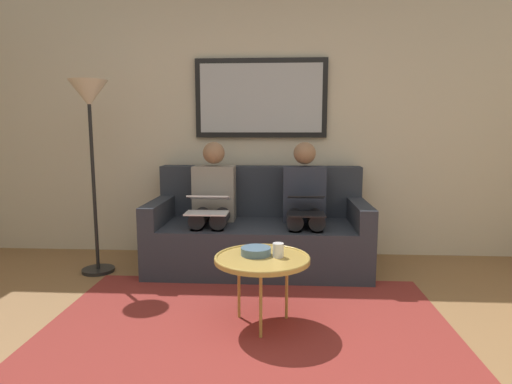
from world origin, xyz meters
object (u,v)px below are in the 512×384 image
framed_mirror (261,98)px  coffee_table (262,260)px  person_right (213,202)px  standing_lamp (90,115)px  bowl (256,251)px  laptop_black (306,205)px  person_left (304,202)px  couch (259,232)px  laptop_white (208,204)px  cup (278,250)px

framed_mirror → coffee_table: size_ratio=2.09×
person_right → standing_lamp: bearing=11.2°
bowl → laptop_black: 0.94m
standing_lamp → bowl: bearing=148.3°
laptop_black → person_left: bearing=-90.0°
bowl → standing_lamp: 1.93m
laptop_black → bowl: bearing=66.7°
framed_mirror → bowl: bearing=91.6°
couch → standing_lamp: (1.41, 0.27, 1.06)m
laptop_black → laptop_white: laptop_black is taller
coffee_table → person_left: bearing=-105.8°
coffee_table → bowl: size_ratio=3.13×
standing_lamp → couch: bearing=-169.3°
laptop_black → cup: bearing=75.9°
bowl → laptop_white: bearing=-61.9°
couch → person_left: bearing=170.6°
framed_mirror → laptop_white: size_ratio=3.64×
bowl → laptop_black: bearing=-113.3°
laptop_white → bowl: bearing=118.1°
bowl → laptop_white: (0.45, -0.85, 0.15)m
framed_mirror → person_left: size_ratio=1.12×
cup → laptop_white: 1.08m
coffee_table → laptop_black: size_ratio=1.66×
coffee_table → cup: bearing=-171.1°
bowl → person_left: person_left is taller
laptop_white → standing_lamp: standing_lamp is taller
cup → person_left: size_ratio=0.08×
couch → laptop_white: size_ratio=5.49×
couch → laptop_white: bearing=37.3°
coffee_table → person_right: 1.26m
couch → framed_mirror: size_ratio=1.51×
person_left → laptop_black: size_ratio=3.11×
bowl → person_right: 1.20m
cup → person_left: (-0.22, -1.13, 0.12)m
laptop_white → standing_lamp: size_ratio=0.21×
framed_mirror → bowl: size_ratio=6.55×
coffee_table → laptop_black: (-0.32, -0.91, 0.20)m
standing_lamp → framed_mirror: bearing=-155.1°
cup → person_right: (0.60, -1.13, 0.12)m
person_left → person_right: 0.82m
couch → person_left: person_left is taller
cup → laptop_black: (-0.22, -0.89, 0.14)m
cup → laptop_white: laptop_white is taller
couch → bowl: bearing=92.1°
person_left → standing_lamp: bearing=6.2°
couch → bowl: couch is taller
laptop_white → couch: bearing=-142.7°
framed_mirror → laptop_black: 1.22m
person_left → couch: bearing=-9.4°
bowl → laptop_black: (-0.37, -0.85, 0.16)m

